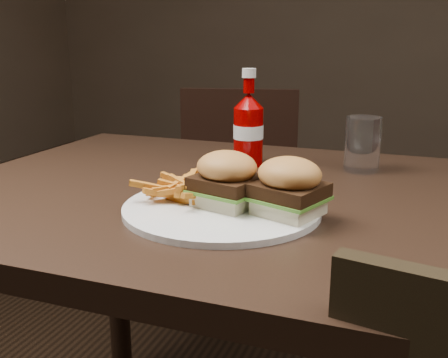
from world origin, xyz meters
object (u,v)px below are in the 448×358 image
(dining_table, at_px, (268,204))
(chair_far, at_px, (243,200))
(ketchup_bottle, at_px, (248,137))
(tumbler, at_px, (363,144))
(plate, at_px, (222,208))

(dining_table, height_order, chair_far, dining_table)
(chair_far, distance_m, ketchup_bottle, 0.86)
(dining_table, bearing_deg, chair_far, 110.84)
(chair_far, distance_m, tumbler, 0.92)
(ketchup_bottle, bearing_deg, plate, -79.66)
(plate, xyz_separation_m, ketchup_bottle, (-0.06, 0.31, 0.06))
(chair_far, xyz_separation_m, plate, (0.31, -1.03, 0.33))
(ketchup_bottle, xyz_separation_m, tumbler, (0.23, 0.04, -0.01))
(tumbler, bearing_deg, dining_table, -121.52)
(chair_far, relative_size, tumbler, 3.59)
(dining_table, xyz_separation_m, plate, (-0.04, -0.12, 0.03))
(dining_table, xyz_separation_m, tumbler, (0.13, 0.22, 0.08))
(plate, height_order, ketchup_bottle, ketchup_bottle)
(plate, distance_m, ketchup_bottle, 0.31)
(dining_table, relative_size, tumbler, 10.88)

